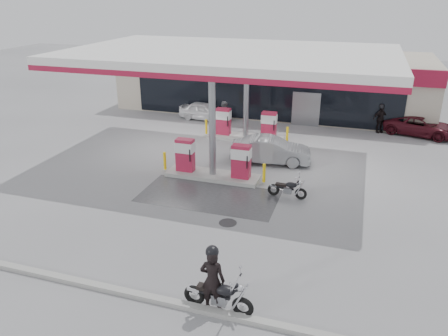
# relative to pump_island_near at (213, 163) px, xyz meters

# --- Properties ---
(ground) EXTENTS (90.00, 90.00, 0.00)m
(ground) POSITION_rel_pump_island_near_xyz_m (0.00, -2.00, -0.71)
(ground) COLOR gray
(ground) RESTS_ON ground
(wet_patch) EXTENTS (6.00, 3.00, 0.00)m
(wet_patch) POSITION_rel_pump_island_near_xyz_m (0.50, -2.00, -0.71)
(wet_patch) COLOR #4C4C4F
(wet_patch) RESTS_ON ground
(drain_cover) EXTENTS (0.70, 0.70, 0.01)m
(drain_cover) POSITION_rel_pump_island_near_xyz_m (2.00, -4.00, -0.71)
(drain_cover) COLOR #38383A
(drain_cover) RESTS_ON ground
(kerb) EXTENTS (28.00, 0.25, 0.15)m
(kerb) POSITION_rel_pump_island_near_xyz_m (0.00, -9.00, -0.64)
(kerb) COLOR gray
(kerb) RESTS_ON ground
(store_building) EXTENTS (22.00, 8.22, 4.00)m
(store_building) POSITION_rel_pump_island_near_xyz_m (0.01, 13.94, 1.30)
(store_building) COLOR #BBAF9C
(store_building) RESTS_ON ground
(canopy) EXTENTS (16.00, 10.02, 5.51)m
(canopy) POSITION_rel_pump_island_near_xyz_m (0.00, 3.00, 4.56)
(canopy) COLOR silver
(canopy) RESTS_ON ground
(pump_island_near) EXTENTS (5.14, 1.30, 1.78)m
(pump_island_near) POSITION_rel_pump_island_near_xyz_m (0.00, 0.00, 0.00)
(pump_island_near) COLOR #9E9E99
(pump_island_near) RESTS_ON ground
(pump_island_far) EXTENTS (5.14, 1.30, 1.78)m
(pump_island_far) POSITION_rel_pump_island_near_xyz_m (0.00, 6.00, 0.00)
(pump_island_far) COLOR #9E9E99
(pump_island_far) RESTS_ON ground
(main_motorcycle) EXTENTS (2.09, 0.80, 1.07)m
(main_motorcycle) POSITION_rel_pump_island_near_xyz_m (3.24, -8.80, -0.24)
(main_motorcycle) COLOR black
(main_motorcycle) RESTS_ON ground
(biker_main) EXTENTS (0.74, 0.51, 1.95)m
(biker_main) POSITION_rel_pump_island_near_xyz_m (3.05, -8.79, 0.26)
(biker_main) COLOR black
(biker_main) RESTS_ON ground
(parked_motorcycle) EXTENTS (1.74, 0.67, 0.89)m
(parked_motorcycle) POSITION_rel_pump_island_near_xyz_m (3.80, -1.08, -0.31)
(parked_motorcycle) COLOR black
(parked_motorcycle) RESTS_ON ground
(sedan_white) EXTENTS (3.67, 1.80, 1.20)m
(sedan_white) POSITION_rel_pump_island_near_xyz_m (-3.78, 9.20, -0.11)
(sedan_white) COLOR white
(sedan_white) RESTS_ON ground
(attendant) EXTENTS (1.05, 1.16, 1.95)m
(attendant) POSITION_rel_pump_island_near_xyz_m (-1.62, 7.00, 0.26)
(attendant) COLOR #5B5B61
(attendant) RESTS_ON ground
(hatchback_silver) EXTENTS (4.26, 2.01, 1.35)m
(hatchback_silver) POSITION_rel_pump_island_near_xyz_m (2.22, 2.72, -0.04)
(hatchback_silver) COLOR gray
(hatchback_silver) RESTS_ON ground
(parked_car_left) EXTENTS (4.28, 1.77, 1.24)m
(parked_car_left) POSITION_rel_pump_island_near_xyz_m (-4.50, 12.00, -0.09)
(parked_car_left) COLOR #191954
(parked_car_left) RESTS_ON ground
(parked_car_right) EXTENTS (4.58, 2.97, 1.17)m
(parked_car_right) POSITION_rel_pump_island_near_xyz_m (10.00, 10.00, -0.12)
(parked_car_right) COLOR #49101A
(parked_car_right) RESTS_ON ground
(biker_walking) EXTENTS (1.08, 0.89, 1.73)m
(biker_walking) POSITION_rel_pump_island_near_xyz_m (7.63, 9.80, 0.15)
(biker_walking) COLOR black
(biker_walking) RESTS_ON ground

